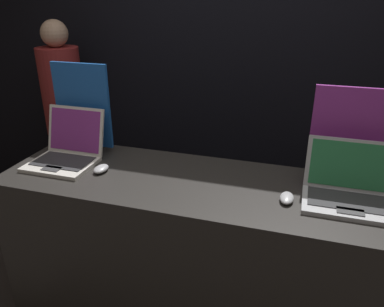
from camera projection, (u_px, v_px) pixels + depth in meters
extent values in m
cube|color=black|center=(239.00, 53.00, 2.72)|extent=(8.00, 0.05, 2.80)
cube|color=#282623|center=(191.00, 257.00, 2.05)|extent=(1.95, 0.63, 0.94)
cube|color=silver|center=(61.00, 164.00, 2.02)|extent=(0.34, 0.27, 0.02)
cube|color=#2D2D30|center=(63.00, 161.00, 2.03)|extent=(0.30, 0.19, 0.00)
cube|color=#3F3F42|center=(52.00, 169.00, 1.94)|extent=(0.10, 0.06, 0.00)
cube|color=silver|center=(76.00, 130.00, 2.11)|extent=(0.34, 0.09, 0.26)
cube|color=#8C338C|center=(75.00, 130.00, 2.10)|extent=(0.31, 0.07, 0.22)
ellipsoid|color=#B2B2B7|center=(101.00, 169.00, 1.96)|extent=(0.07, 0.10, 0.03)
cube|color=black|center=(87.00, 146.00, 2.25)|extent=(0.19, 0.07, 0.02)
cube|color=#1E59B2|center=(83.00, 105.00, 2.15)|extent=(0.34, 0.02, 0.48)
cube|color=#B7B7BC|center=(349.00, 205.00, 1.63)|extent=(0.40, 0.24, 0.02)
cube|color=#2D2D30|center=(349.00, 201.00, 1.65)|extent=(0.35, 0.17, 0.00)
cube|color=#3F3F42|center=(350.00, 211.00, 1.57)|extent=(0.11, 0.05, 0.00)
cube|color=#B7B7BC|center=(351.00, 165.00, 1.71)|extent=(0.40, 0.07, 0.24)
cube|color=#2D7F4C|center=(351.00, 165.00, 1.71)|extent=(0.36, 0.05, 0.21)
ellipsoid|color=#B2B2B7|center=(287.00, 198.00, 1.68)|extent=(0.06, 0.11, 0.03)
cube|color=black|center=(344.00, 177.00, 1.87)|extent=(0.21, 0.07, 0.02)
cube|color=purple|center=(352.00, 133.00, 1.78)|extent=(0.39, 0.02, 0.45)
cylinder|color=#282833|center=(74.00, 175.00, 3.15)|extent=(0.24, 0.24, 0.78)
cylinder|color=maroon|center=(62.00, 91.00, 2.86)|extent=(0.31, 0.31, 0.65)
sphere|color=tan|center=(54.00, 33.00, 2.69)|extent=(0.20, 0.20, 0.20)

